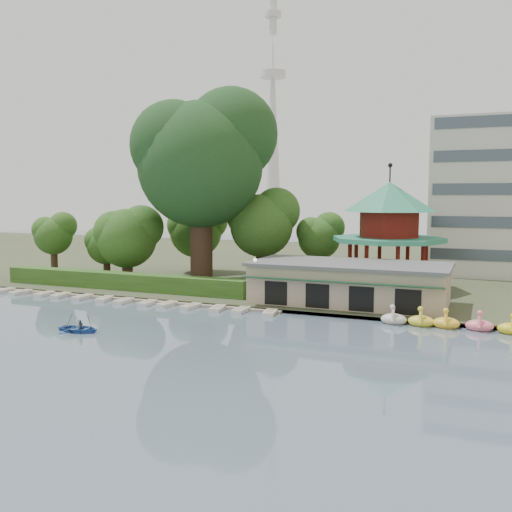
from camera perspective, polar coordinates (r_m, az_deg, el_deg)
The scene contains 14 objects.
ground_plane at distance 39.68m, azimuth -12.76°, elevation -9.70°, with size 220.00×220.00×0.00m, color slate.
shore at distance 86.71m, azimuth 7.27°, elevation -0.86°, with size 220.00×70.00×0.40m, color #424930.
embankment at distance 54.31m, azimuth -2.24°, elevation -5.08°, with size 220.00×0.60×0.30m, color gray.
dock at distance 60.12m, azimuth -12.78°, elevation -4.16°, with size 34.00×1.60×0.24m, color gray.
boathouse at distance 55.16m, azimuth 9.30°, elevation -2.64°, with size 18.60×9.39×3.90m.
pavilion at distance 64.07m, azimuth 13.14°, elevation 3.09°, with size 12.40×12.40×13.50m.
broadcast_tower at distance 184.25m, azimuth 1.68°, elevation 13.42°, with size 8.00×8.00×96.00m.
hedge at distance 64.29m, azimuth -13.32°, elevation -2.44°, with size 30.00×2.00×1.80m, color #335D20.
lamp_post at distance 54.74m, azimuth -0.09°, elevation -1.60°, with size 0.36×0.36×4.28m.
big_tree at distance 67.11m, azimuth -5.33°, elevation 10.04°, with size 16.00×14.91×22.76m.
small_trees at distance 71.49m, azimuth -6.55°, elevation 2.61°, with size 38.50×17.19×11.19m.
swan_boats at distance 48.86m, azimuth 20.10°, elevation -6.44°, with size 13.33×2.15×1.92m.
moored_rowboats at distance 58.65m, azimuth -13.08°, elevation -4.37°, with size 32.63×2.69×0.36m.
rowboat_with_passengers at distance 47.17m, azimuth -17.27°, elevation -6.67°, with size 4.84×3.55×2.01m.
Camera 1 is at (22.03, -31.20, 10.75)m, focal length 40.00 mm.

